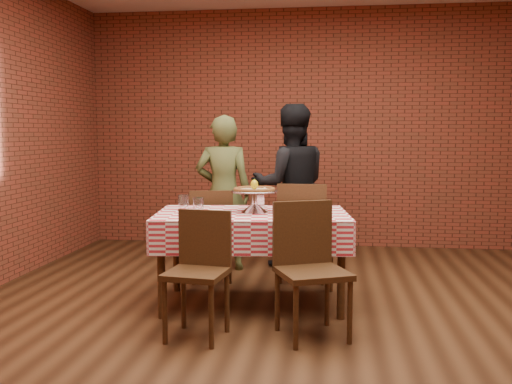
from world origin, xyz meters
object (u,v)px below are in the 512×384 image
(pizza, at_px, (254,190))
(chair_far_left, at_px, (210,235))
(water_glass_right, at_px, (183,203))
(table, at_px, (252,259))
(diner_olive, at_px, (223,193))
(water_glass_left, at_px, (198,206))
(diner_black, at_px, (291,186))
(chair_near_right, at_px, (313,271))
(chair_far_right, at_px, (303,231))
(chair_near_left, at_px, (196,276))
(pizza_stand, at_px, (254,201))
(condiment_caddy, at_px, (258,200))

(pizza, height_order, chair_far_left, pizza)
(water_glass_right, bearing_deg, table, -4.58)
(table, height_order, chair_far_left, chair_far_left)
(table, xyz_separation_m, diner_olive, (-0.46, 1.18, 0.41))
(water_glass_left, xyz_separation_m, diner_black, (0.62, 1.54, 0.02))
(chair_near_right, relative_size, chair_far_right, 0.99)
(table, relative_size, pizza, 4.44)
(table, xyz_separation_m, diner_black, (0.21, 1.39, 0.47))
(pizza, xyz_separation_m, water_glass_right, (-0.60, 0.02, -0.11))
(chair_near_right, xyz_separation_m, diner_black, (-0.30, 2.10, 0.39))
(chair_near_left, relative_size, diner_black, 0.51)
(table, xyz_separation_m, chair_near_left, (-0.27, -0.83, 0.06))
(pizza, height_order, chair_near_left, pizza)
(table, distance_m, chair_far_left, 0.88)
(pizza, distance_m, chair_near_left, 1.04)
(water_glass_left, height_order, chair_far_right, chair_far_right)
(pizza, bearing_deg, chair_far_right, 66.74)
(pizza_stand, height_order, diner_black, diner_black)
(chair_near_left, bearing_deg, diner_olive, 103.12)
(condiment_caddy, bearing_deg, diner_black, 55.65)
(chair_far_left, bearing_deg, water_glass_right, 67.54)
(chair_far_left, distance_m, diner_olive, 0.58)
(condiment_caddy, relative_size, diner_black, 0.08)
(chair_far_right, bearing_deg, diner_black, -73.39)
(pizza, xyz_separation_m, chair_near_right, (0.50, -0.74, -0.48))
(chair_far_left, bearing_deg, table, 109.45)
(water_glass_right, height_order, diner_black, diner_black)
(pizza, bearing_deg, chair_far_left, 126.87)
(pizza_stand, height_order, water_glass_left, pizza_stand)
(pizza, xyz_separation_m, diner_black, (0.20, 1.36, -0.09))
(table, distance_m, chair_near_right, 0.88)
(chair_far_left, xyz_separation_m, chair_far_right, (0.87, 0.14, 0.03))
(chair_near_right, bearing_deg, pizza_stand, 100.33)
(chair_far_right, relative_size, diner_black, 0.55)
(chair_near_left, distance_m, chair_far_right, 1.80)
(water_glass_right, relative_size, diner_black, 0.08)
(diner_black, bearing_deg, chair_far_right, 93.41)
(water_glass_right, xyz_separation_m, chair_near_left, (0.31, -0.88, -0.39))
(pizza_stand, distance_m, chair_far_right, 0.97)
(chair_near_right, bearing_deg, water_glass_right, 121.66)
(water_glass_right, relative_size, condiment_caddy, 0.96)
(chair_far_right, bearing_deg, chair_near_right, 95.70)
(pizza_stand, distance_m, pizza, 0.09)
(chair_near_right, height_order, chair_far_left, chair_near_right)
(pizza_stand, height_order, diner_olive, diner_olive)
(condiment_caddy, relative_size, chair_far_right, 0.15)
(water_glass_left, distance_m, diner_black, 1.66)
(pizza_stand, relative_size, chair_far_left, 0.45)
(water_glass_left, xyz_separation_m, chair_far_left, (-0.09, 0.87, -0.39))
(water_glass_left, bearing_deg, pizza, 23.01)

